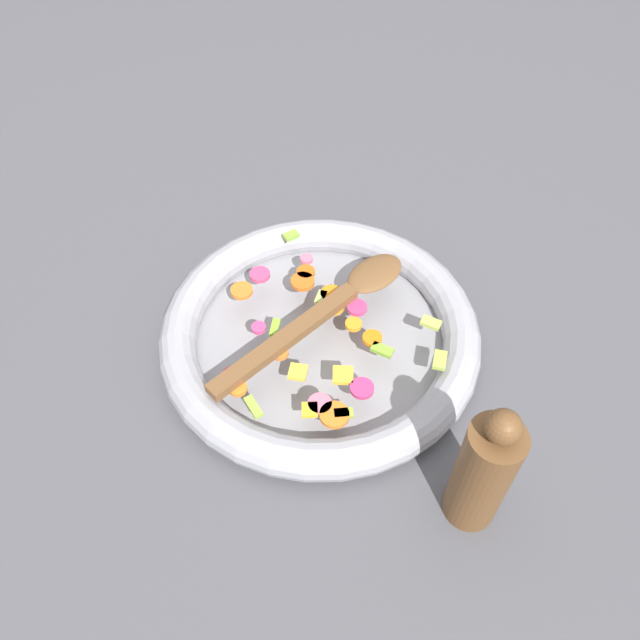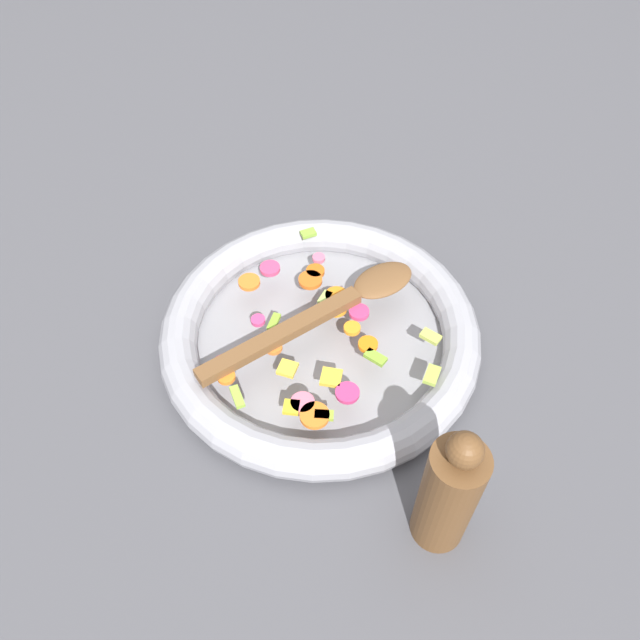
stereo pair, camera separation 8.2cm
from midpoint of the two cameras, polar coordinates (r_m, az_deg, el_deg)
The scene contains 5 objects.
ground_plane at distance 0.86m, azimuth 2.73°, elevation -2.30°, with size 4.00×4.00×0.00m, color #4C4C51.
skillet at distance 0.84m, azimuth 2.78°, elevation -1.39°, with size 0.43×0.43×0.05m.
chopped_vegetables at distance 0.80m, azimuth 2.22°, elevation -1.41°, with size 0.29×0.34×0.01m.
wooden_spoon at distance 0.82m, azimuth 4.08°, elevation 1.06°, with size 0.28×0.23×0.01m.
pepper_mill at distance 0.67m, azimuth 15.26°, elevation -15.31°, with size 0.06×0.06×0.20m.
Camera 2 is at (0.02, -0.52, 0.68)m, focal length 35.00 mm.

